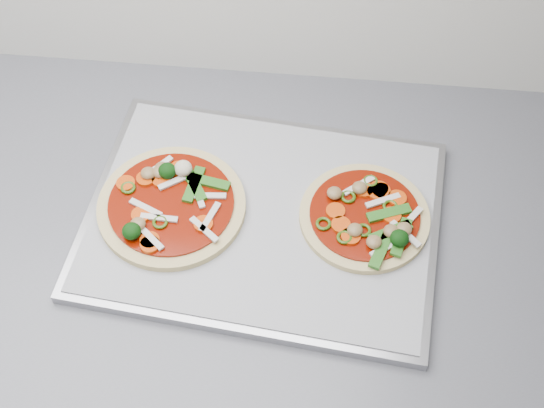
{
  "coord_description": "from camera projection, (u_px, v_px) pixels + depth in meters",
  "views": [
    {
      "loc": [
        0.43,
        0.77,
        1.73
      ],
      "look_at": [
        0.38,
        1.33,
        0.93
      ],
      "focal_mm": 50.0,
      "sensor_mm": 36.0,
      "label": 1
    }
  ],
  "objects": [
    {
      "name": "parchment",
      "position": [
        262.0,
        215.0,
        0.98
      ],
      "size": [
        0.46,
        0.36,
        0.0
      ],
      "primitive_type": "cube",
      "rotation": [
        0.0,
        0.0,
        -0.1
      ],
      "color": "#A3A3A9",
      "rests_on": "baking_tray"
    },
    {
      "name": "pizza_right",
      "position": [
        367.0,
        217.0,
        0.97
      ],
      "size": [
        0.22,
        0.22,
        0.03
      ],
      "rotation": [
        0.0,
        0.0,
        -0.41
      ],
      "color": "tan",
      "rests_on": "parchment"
    },
    {
      "name": "base_cabinet",
      "position": [
        66.0,
        360.0,
        1.39
      ],
      "size": [
        3.6,
        0.6,
        0.86
      ],
      "primitive_type": "cube",
      "color": "silver",
      "rests_on": "ground"
    },
    {
      "name": "pizza_left",
      "position": [
        170.0,
        203.0,
        0.98
      ],
      "size": [
        0.25,
        0.25,
        0.03
      ],
      "rotation": [
        0.0,
        0.0,
        -0.4
      ],
      "color": "tan",
      "rests_on": "parchment"
    },
    {
      "name": "baking_tray",
      "position": [
        262.0,
        219.0,
        0.99
      ],
      "size": [
        0.49,
        0.38,
        0.01
      ],
      "primitive_type": "cube",
      "rotation": [
        0.0,
        0.0,
        -0.1
      ],
      "color": "#949398",
      "rests_on": "countertop"
    }
  ]
}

